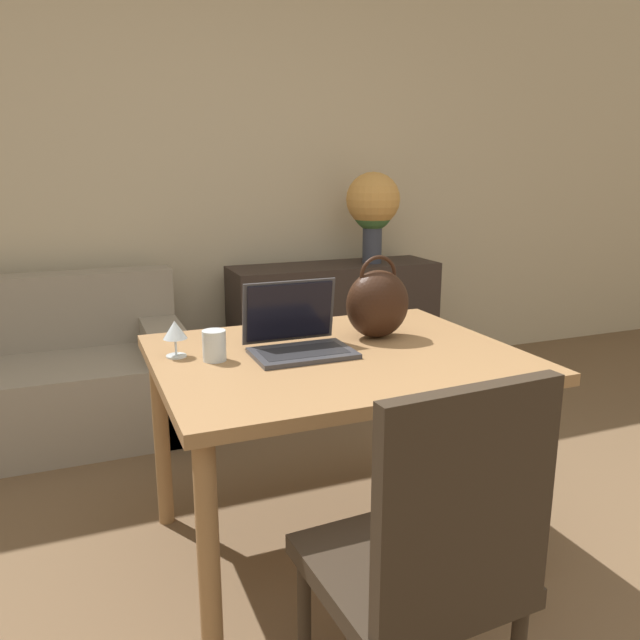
% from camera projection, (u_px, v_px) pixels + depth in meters
% --- Properties ---
extents(wall_back, '(10.00, 0.06, 2.70)m').
position_uv_depth(wall_back, '(206.00, 172.00, 3.79)').
color(wall_back, beige).
rests_on(wall_back, ground_plane).
extents(dining_table, '(1.21, 0.97, 0.76)m').
position_uv_depth(dining_table, '(335.00, 377.00, 2.15)').
color(dining_table, olive).
rests_on(dining_table, ground_plane).
extents(chair, '(0.46, 0.46, 0.97)m').
position_uv_depth(chair, '(429.00, 556.00, 1.38)').
color(chair, '#2D2319').
rests_on(chair, ground_plane).
extents(couch, '(1.83, 0.78, 0.82)m').
position_uv_depth(couch, '(0.00, 388.00, 3.15)').
color(couch, gray).
rests_on(couch, ground_plane).
extents(sideboard, '(1.31, 0.40, 0.79)m').
position_uv_depth(sideboard, '(334.00, 326.00, 3.97)').
color(sideboard, '#332823').
rests_on(sideboard, ground_plane).
extents(laptop, '(0.34, 0.27, 0.24)m').
position_uv_depth(laptop, '(296.00, 333.00, 2.14)').
color(laptop, '#38383D').
rests_on(laptop, dining_table).
extents(drinking_glass, '(0.08, 0.08, 0.10)m').
position_uv_depth(drinking_glass, '(214.00, 345.00, 2.03)').
color(drinking_glass, silver).
rests_on(drinking_glass, dining_table).
extents(wine_glass, '(0.08, 0.08, 0.12)m').
position_uv_depth(wine_glass, '(175.00, 332.00, 2.06)').
color(wine_glass, silver).
rests_on(wine_glass, dining_table).
extents(handbag, '(0.24, 0.17, 0.31)m').
position_uv_depth(handbag, '(378.00, 303.00, 2.29)').
color(handbag, black).
rests_on(handbag, dining_table).
extents(flower_vase, '(0.33, 0.33, 0.56)m').
position_uv_depth(flower_vase, '(373.00, 205.00, 3.86)').
color(flower_vase, '#333847').
rests_on(flower_vase, sideboard).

